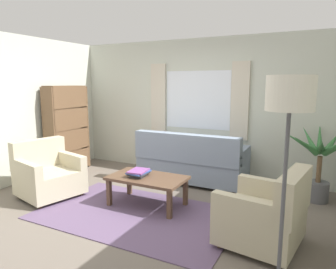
# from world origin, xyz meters

# --- Properties ---
(ground_plane) EXTENTS (6.24, 6.24, 0.00)m
(ground_plane) POSITION_xyz_m (0.00, 0.00, 0.00)
(ground_plane) COLOR #6B6056
(wall_back) EXTENTS (5.32, 0.12, 2.60)m
(wall_back) POSITION_xyz_m (0.00, 2.26, 1.30)
(wall_back) COLOR beige
(wall_back) RESTS_ON ground_plane
(wall_left) EXTENTS (0.12, 4.40, 2.60)m
(wall_left) POSITION_xyz_m (-2.66, 0.00, 1.30)
(wall_left) COLOR beige
(wall_left) RESTS_ON ground_plane
(window_with_curtains) EXTENTS (1.98, 0.07, 1.40)m
(window_with_curtains) POSITION_xyz_m (0.00, 2.18, 1.45)
(window_with_curtains) COLOR white
(area_rug) EXTENTS (2.65, 1.63, 0.01)m
(area_rug) POSITION_xyz_m (0.00, 0.00, 0.01)
(area_rug) COLOR #604C6B
(area_rug) RESTS_ON ground_plane
(couch) EXTENTS (1.90, 0.82, 0.92)m
(couch) POSITION_xyz_m (0.13, 1.62, 0.37)
(couch) COLOR gray
(couch) RESTS_ON ground_plane
(armchair_left) EXTENTS (1.00, 1.01, 0.88)m
(armchair_left) POSITION_xyz_m (-1.62, -0.03, 0.35)
(armchair_left) COLOR #BCB293
(armchair_left) RESTS_ON ground_plane
(armchair_right) EXTENTS (0.93, 0.95, 0.88)m
(armchair_right) POSITION_xyz_m (1.70, -0.03, 0.35)
(armchair_right) COLOR #BCB293
(armchair_right) RESTS_ON ground_plane
(coffee_table) EXTENTS (1.10, 0.64, 0.44)m
(coffee_table) POSITION_xyz_m (-0.02, 0.34, 0.38)
(coffee_table) COLOR brown
(coffee_table) RESTS_ON ground_plane
(book_stack_on_table) EXTENTS (0.26, 0.34, 0.09)m
(book_stack_on_table) POSITION_xyz_m (-0.14, 0.30, 0.49)
(book_stack_on_table) COLOR #2D2D33
(book_stack_on_table) RESTS_ON coffee_table
(potted_plant) EXTENTS (1.16, 1.29, 1.16)m
(potted_plant) POSITION_xyz_m (2.18, 1.68, 0.60)
(potted_plant) COLOR #56565B
(potted_plant) RESTS_ON ground_plane
(bookshelf) EXTENTS (0.30, 0.94, 1.72)m
(bookshelf) POSITION_xyz_m (-2.35, 1.20, 0.88)
(bookshelf) COLOR brown
(bookshelf) RESTS_ON ground_plane
(standing_lamp) EXTENTS (0.32, 0.32, 1.82)m
(standing_lamp) POSITION_xyz_m (1.96, -1.08, 1.52)
(standing_lamp) COLOR #4C4C51
(standing_lamp) RESTS_ON ground_plane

